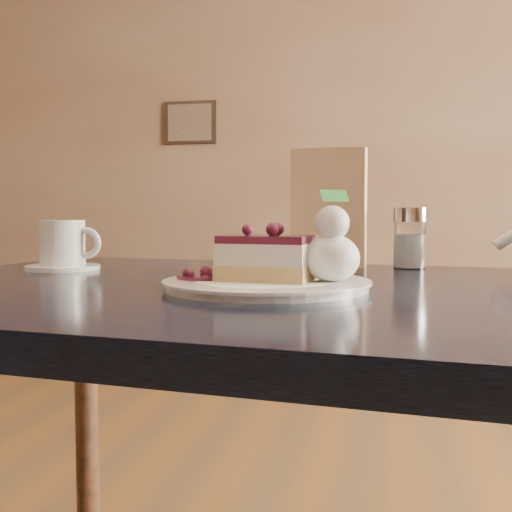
% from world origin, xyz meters
% --- Properties ---
extents(main_table, '(1.30, 0.95, 0.76)m').
position_xyz_m(main_table, '(0.21, 0.02, 0.68)').
color(main_table, black).
rests_on(main_table, ground).
extents(dessert_plate, '(0.27, 0.27, 0.01)m').
position_xyz_m(dessert_plate, '(0.20, -0.03, 0.77)').
color(dessert_plate, white).
rests_on(dessert_plate, main_table).
extents(cheesecake_slice, '(0.13, 0.10, 0.06)m').
position_xyz_m(cheesecake_slice, '(0.20, -0.03, 0.80)').
color(cheesecake_slice, tan).
rests_on(cheesecake_slice, dessert_plate).
extents(whipped_cream, '(0.07, 0.07, 0.06)m').
position_xyz_m(whipped_cream, '(0.29, -0.03, 0.81)').
color(whipped_cream, white).
rests_on(whipped_cream, dessert_plate).
extents(berry_sauce, '(0.08, 0.08, 0.01)m').
position_xyz_m(berry_sauce, '(0.12, -0.03, 0.78)').
color(berry_sauce, '#3F0E25').
rests_on(berry_sauce, dessert_plate).
extents(coffee_set, '(0.14, 0.13, 0.09)m').
position_xyz_m(coffee_set, '(-0.21, 0.18, 0.80)').
color(coffee_set, white).
rests_on(coffee_set, main_table).
extents(menu_card, '(0.14, 0.05, 0.22)m').
position_xyz_m(menu_card, '(0.25, 0.35, 0.87)').
color(menu_card, '#FFE8BC').
rests_on(menu_card, main_table).
extents(sugar_shaker, '(0.06, 0.06, 0.11)m').
position_xyz_m(sugar_shaker, '(0.40, 0.32, 0.82)').
color(sugar_shaker, white).
rests_on(sugar_shaker, main_table).
extents(napkin_stack, '(0.14, 0.14, 0.05)m').
position_xyz_m(napkin_stack, '(0.14, 0.35, 0.79)').
color(napkin_stack, white).
rests_on(napkin_stack, main_table).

